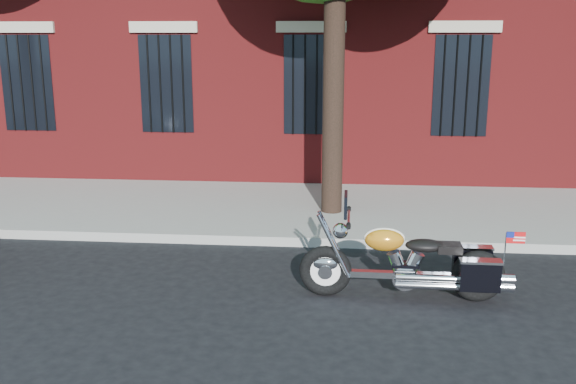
{
  "coord_description": "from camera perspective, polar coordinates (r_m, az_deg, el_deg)",
  "views": [
    {
      "loc": [
        0.7,
        -8.1,
        3.18
      ],
      "look_at": [
        -0.09,
        0.8,
        1.0
      ],
      "focal_mm": 40.0,
      "sensor_mm": 36.0,
      "label": 1
    }
  ],
  "objects": [
    {
      "name": "motorcycle",
      "position": [
        8.04,
        10.97,
        -6.4
      ],
      "size": [
        2.62,
        0.76,
        1.32
      ],
      "rotation": [
        0.0,
        0.0,
        -0.01
      ],
      "color": "black",
      "rests_on": "ground"
    },
    {
      "name": "ground",
      "position": [
        8.73,
        0.12,
        -7.63
      ],
      "size": [
        120.0,
        120.0,
        0.0
      ],
      "primitive_type": "plane",
      "color": "black",
      "rests_on": "ground"
    },
    {
      "name": "curb",
      "position": [
        10.0,
        0.8,
        -4.36
      ],
      "size": [
        40.0,
        0.16,
        0.15
      ],
      "primitive_type": "cube",
      "color": "gray",
      "rests_on": "ground"
    },
    {
      "name": "sidewalk",
      "position": [
        11.8,
        1.48,
        -1.53
      ],
      "size": [
        40.0,
        3.6,
        0.15
      ],
      "primitive_type": "cube",
      "color": "gray",
      "rests_on": "ground"
    }
  ]
}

